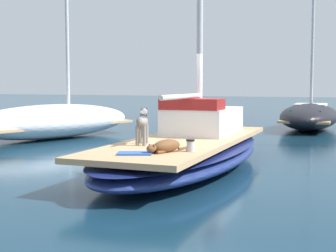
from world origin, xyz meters
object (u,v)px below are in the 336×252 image
(sailboat_main, at_px, (186,154))
(dog_brown, at_px, (165,146))
(moored_boat_port_side, at_px, (53,121))
(moored_boat_far_astern, at_px, (309,115))
(deck_winch, at_px, (190,146))
(deck_towel, at_px, (135,153))
(dog_grey, at_px, (142,122))

(sailboat_main, relative_size, dog_brown, 7.91)
(dog_brown, height_order, moored_boat_port_side, moored_boat_port_side)
(moored_boat_far_astern, bearing_deg, deck_winch, -92.62)
(moored_boat_port_side, bearing_deg, sailboat_main, -31.69)
(dog_brown, height_order, moored_boat_far_astern, moored_boat_far_astern)
(deck_towel, relative_size, moored_boat_far_astern, 0.07)
(moored_boat_port_side, bearing_deg, dog_brown, -41.75)
(dog_grey, bearing_deg, dog_brown, -45.35)
(deck_towel, bearing_deg, moored_boat_far_astern, 84.32)
(dog_brown, bearing_deg, deck_towel, -133.56)
(dog_brown, xyz_separation_m, deck_towel, (-0.38, -0.40, -0.09))
(deck_towel, relative_size, moored_boat_port_side, 0.08)
(sailboat_main, distance_m, dog_grey, 1.50)
(deck_winch, bearing_deg, moored_boat_port_side, 141.05)
(deck_winch, bearing_deg, deck_towel, -137.19)
(deck_winch, bearing_deg, dog_grey, 154.07)
(moored_boat_far_astern, bearing_deg, moored_boat_port_side, -138.34)
(dog_grey, height_order, deck_winch, dog_grey)
(dog_grey, distance_m, deck_towel, 1.41)
(dog_grey, distance_m, deck_winch, 1.38)
(deck_towel, bearing_deg, dog_grey, 110.39)
(dog_brown, distance_m, moored_boat_port_side, 8.93)
(sailboat_main, bearing_deg, dog_brown, -78.94)
(dog_brown, xyz_separation_m, dog_grey, (-0.85, 0.86, 0.32))
(dog_brown, relative_size, deck_winch, 4.39)
(dog_grey, relative_size, deck_towel, 1.63)
(moored_boat_port_side, bearing_deg, moored_boat_far_astern, 41.66)
(moored_boat_port_side, bearing_deg, deck_winch, -38.95)
(dog_grey, height_order, moored_boat_port_side, moored_boat_port_side)
(dog_grey, bearing_deg, sailboat_main, 69.98)
(dog_grey, relative_size, moored_boat_far_astern, 0.12)
(moored_boat_far_astern, height_order, moored_boat_port_side, moored_boat_far_astern)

